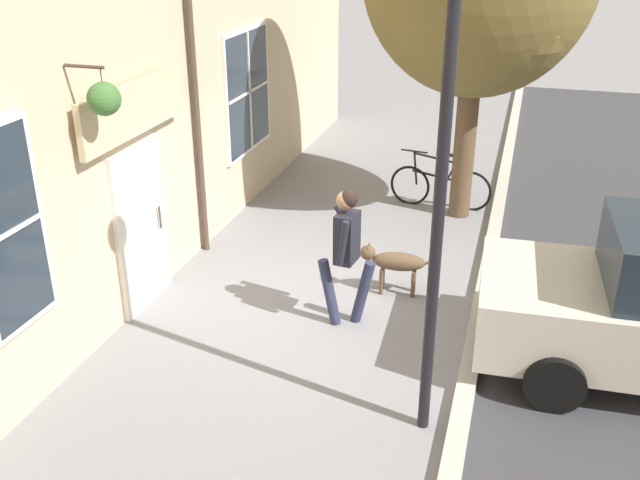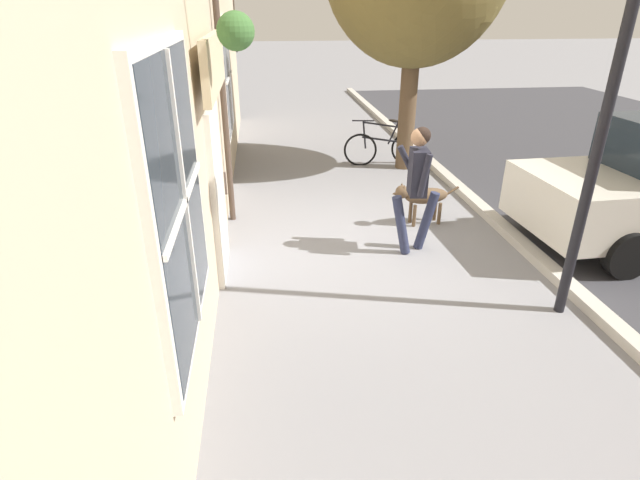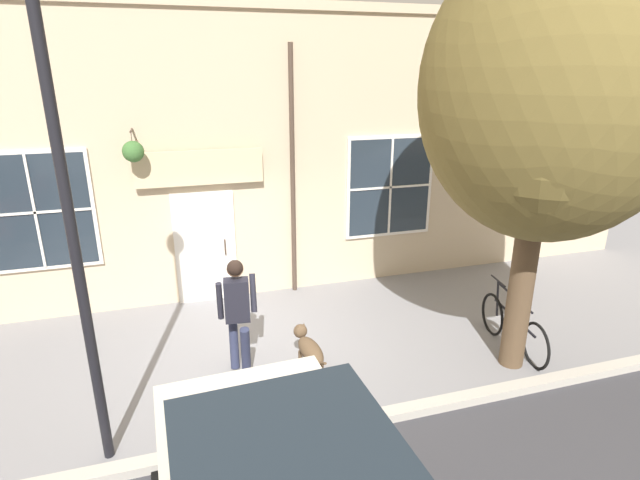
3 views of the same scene
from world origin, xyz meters
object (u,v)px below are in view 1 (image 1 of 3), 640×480
(leaning_bicycle, at_px, (440,186))
(street_lamp, at_px, (448,89))
(dog_on_leash, at_px, (394,261))
(pedestrian_walking, at_px, (347,244))

(leaning_bicycle, relative_size, street_lamp, 0.34)
(dog_on_leash, bearing_deg, pedestrian_walking, -114.06)
(street_lamp, bearing_deg, pedestrian_walking, 126.20)
(street_lamp, bearing_deg, leaning_bicycle, 96.34)
(dog_on_leash, xyz_separation_m, street_lamp, (0.82, -2.60, 2.87))
(pedestrian_walking, bearing_deg, dog_on_leash, 65.94)
(dog_on_leash, bearing_deg, leaning_bicycle, 87.00)
(dog_on_leash, height_order, leaning_bicycle, leaning_bicycle)
(leaning_bicycle, height_order, street_lamp, street_lamp)
(pedestrian_walking, distance_m, street_lamp, 3.08)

